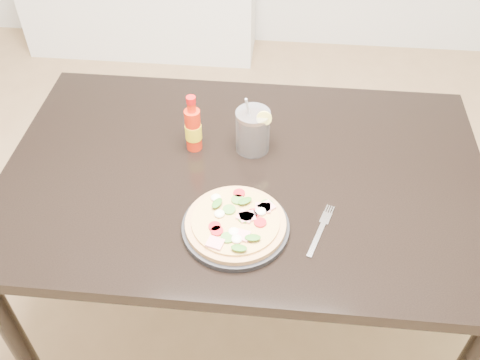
# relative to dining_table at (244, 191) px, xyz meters

# --- Properties ---
(floor) EXTENTS (4.50, 4.50, 0.00)m
(floor) POSITION_rel_dining_table_xyz_m (-0.02, -0.19, -0.67)
(floor) COLOR #9E7A51
(floor) RESTS_ON ground
(dining_table) EXTENTS (1.40, 0.90, 0.75)m
(dining_table) POSITION_rel_dining_table_xyz_m (0.00, 0.00, 0.00)
(dining_table) COLOR black
(dining_table) RESTS_ON ground
(plate) EXTENTS (0.28, 0.28, 0.02)m
(plate) POSITION_rel_dining_table_xyz_m (-0.00, -0.22, 0.09)
(plate) COLOR black
(plate) RESTS_ON dining_table
(pizza) EXTENTS (0.26, 0.26, 0.03)m
(pizza) POSITION_rel_dining_table_xyz_m (0.00, -0.22, 0.11)
(pizza) COLOR tan
(pizza) RESTS_ON plate
(hot_sauce_bottle) EXTENTS (0.05, 0.05, 0.19)m
(hot_sauce_bottle) POSITION_rel_dining_table_xyz_m (-0.16, 0.09, 0.16)
(hot_sauce_bottle) COLOR red
(hot_sauce_bottle) RESTS_ON dining_table
(cola_cup) EXTENTS (0.11, 0.10, 0.19)m
(cola_cup) POSITION_rel_dining_table_xyz_m (0.02, 0.10, 0.15)
(cola_cup) COLOR black
(cola_cup) RESTS_ON dining_table
(fork) EXTENTS (0.07, 0.18, 0.00)m
(fork) POSITION_rel_dining_table_xyz_m (0.22, -0.20, 0.09)
(fork) COLOR silver
(fork) RESTS_ON dining_table
(media_console) EXTENTS (1.40, 0.34, 0.50)m
(media_console) POSITION_rel_dining_table_xyz_m (-0.82, 1.88, -0.42)
(media_console) COLOR white
(media_console) RESTS_ON ground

